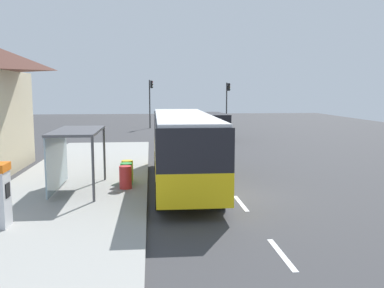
{
  "coord_description": "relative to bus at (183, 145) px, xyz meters",
  "views": [
    {
      "loc": [
        -3.12,
        -16.21,
        4.28
      ],
      "look_at": [
        -1.0,
        5.2,
        1.5
      ],
      "focal_mm": 39.13,
      "sensor_mm": 36.0,
      "label": 1
    }
  ],
  "objects": [
    {
      "name": "lane_stripe_seg_3",
      "position": [
        1.96,
        6.78,
        -1.84
      ],
      "size": [
        0.16,
        2.2,
        0.01
      ],
      "primitive_type": "cube",
      "color": "silver",
      "rests_on": "ground"
    },
    {
      "name": "lane_stripe_seg_6",
      "position": [
        1.96,
        21.78,
        -1.84
      ],
      "size": [
        0.16,
        2.2,
        0.01
      ],
      "primitive_type": "cube",
      "color": "silver",
      "rests_on": "ground"
    },
    {
      "name": "sedan_far",
      "position": [
        4.01,
        26.56,
        -1.05
      ],
      "size": [
        1.88,
        4.42,
        1.52
      ],
      "color": "black",
      "rests_on": "ground"
    },
    {
      "name": "recycling_bin_green",
      "position": [
        -2.49,
        -0.36,
        -1.19
      ],
      "size": [
        0.52,
        0.52,
        0.95
      ],
      "primitive_type": "cylinder",
      "color": "green",
      "rests_on": "sidewalk_platform"
    },
    {
      "name": "lane_stripe_seg_2",
      "position": [
        1.96,
        1.78,
        -1.84
      ],
      "size": [
        0.16,
        2.2,
        0.01
      ],
      "primitive_type": "cube",
      "color": "silver",
      "rests_on": "ground"
    },
    {
      "name": "sedan_near",
      "position": [
        4.01,
        33.67,
        -1.05
      ],
      "size": [
        1.87,
        4.42,
        1.52
      ],
      "color": "#A51919",
      "rests_on": "ground"
    },
    {
      "name": "lane_stripe_seg_7",
      "position": [
        1.96,
        26.78,
        -1.84
      ],
      "size": [
        0.16,
        2.2,
        0.01
      ],
      "primitive_type": "cube",
      "color": "silver",
      "rests_on": "ground"
    },
    {
      "name": "recycling_bin_red",
      "position": [
        -2.49,
        -1.06,
        -1.19
      ],
      "size": [
        0.52,
        0.52,
        0.95
      ],
      "primitive_type": "cylinder",
      "color": "red",
      "rests_on": "sidewalk_platform"
    },
    {
      "name": "white_van",
      "position": [
        3.91,
        17.01,
        -0.5
      ],
      "size": [
        2.22,
        5.28,
        2.3
      ],
      "color": "black",
      "rests_on": "ground"
    },
    {
      "name": "traffic_light_far_side",
      "position": [
        -1.39,
        28.91,
        1.72
      ],
      "size": [
        0.49,
        0.28,
        5.4
      ],
      "color": "#2D2D2D",
      "rests_on": "ground"
    },
    {
      "name": "bus",
      "position": [
        0.0,
        0.0,
        0.0
      ],
      "size": [
        2.59,
        11.02,
        3.21
      ],
      "color": "yellow",
      "rests_on": "ground"
    },
    {
      "name": "bus_shelter",
      "position": [
        -4.7,
        -1.15,
        0.25
      ],
      "size": [
        1.8,
        4.0,
        2.5
      ],
      "color": "#4C4C51",
      "rests_on": "sidewalk_platform"
    },
    {
      "name": "lane_stripe_seg_0",
      "position": [
        1.96,
        -8.22,
        -1.84
      ],
      "size": [
        0.16,
        2.2,
        0.01
      ],
      "primitive_type": "cube",
      "color": "silver",
      "rests_on": "ground"
    },
    {
      "name": "traffic_light_near_side",
      "position": [
        7.21,
        28.11,
        1.55
      ],
      "size": [
        0.49,
        0.28,
        5.11
      ],
      "color": "#2D2D2D",
      "rests_on": "ground"
    },
    {
      "name": "lane_stripe_seg_4",
      "position": [
        1.96,
        11.78,
        -1.84
      ],
      "size": [
        0.16,
        2.2,
        0.01
      ],
      "primitive_type": "cube",
      "color": "silver",
      "rests_on": "ground"
    },
    {
      "name": "ground_plane",
      "position": [
        1.71,
        11.78,
        -1.86
      ],
      "size": [
        56.0,
        92.0,
        0.04
      ],
      "primitive_type": "cube",
      "color": "#38383A"
    },
    {
      "name": "lane_stripe_seg_5",
      "position": [
        1.96,
        16.78,
        -1.84
      ],
      "size": [
        0.16,
        2.2,
        0.01
      ],
      "primitive_type": "cube",
      "color": "silver",
      "rests_on": "ground"
    },
    {
      "name": "lane_stripe_seg_1",
      "position": [
        1.96,
        -3.22,
        -1.84
      ],
      "size": [
        0.16,
        2.2,
        0.01
      ],
      "primitive_type": "cube",
      "color": "silver",
      "rests_on": "ground"
    },
    {
      "name": "sidewalk_platform",
      "position": [
        -4.69,
        -0.22,
        -1.75
      ],
      "size": [
        6.2,
        30.0,
        0.18
      ],
      "primitive_type": "cube",
      "color": "#999993",
      "rests_on": "ground"
    },
    {
      "name": "recycling_bin_yellow",
      "position": [
        -2.49,
        0.34,
        -1.19
      ],
      "size": [
        0.52,
        0.52,
        0.95
      ],
      "primitive_type": "cylinder",
      "color": "yellow",
      "rests_on": "sidewalk_platform"
    }
  ]
}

